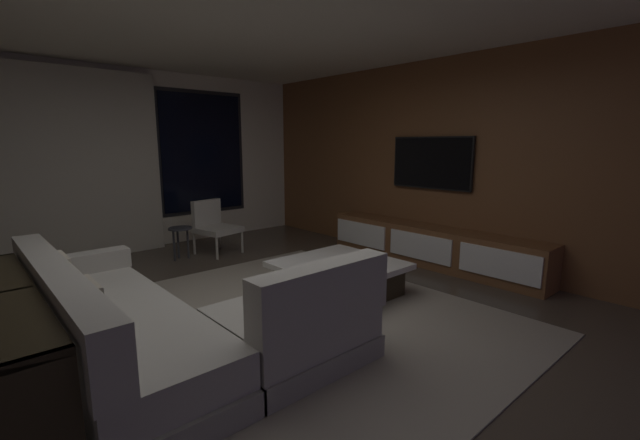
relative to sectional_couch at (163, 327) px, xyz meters
name	(u,v)px	position (x,y,z in m)	size (l,w,h in m)	color
floor	(260,326)	(0.88, 0.08, -0.29)	(9.20, 9.20, 0.00)	#473D33
back_wall_with_window	(115,162)	(0.82, 3.69, 1.05)	(6.60, 0.30, 2.70)	beige
media_wall	(452,163)	(3.94, 0.08, 1.06)	(0.12, 7.80, 2.70)	brown
ceiling	(251,0)	(0.88, 0.08, 2.41)	(8.20, 8.20, 0.00)	beige
area_rug	(297,318)	(1.23, -0.02, -0.28)	(3.20, 3.80, 0.01)	gray
sectional_couch	(163,327)	(0.00, 0.00, 0.00)	(1.98, 2.50, 0.82)	gray
coffee_table	(339,278)	(1.96, 0.17, -0.10)	(1.16, 1.16, 0.36)	#2C2415
book_stack_on_coffee_table	(352,260)	(2.06, 0.07, 0.10)	(0.25, 0.17, 0.06)	#C8539B
accent_chair_near_window	(214,224)	(1.82, 2.67, 0.14)	(0.65, 0.66, 0.78)	#B2ADA0
side_stool	(180,233)	(1.28, 2.64, 0.08)	(0.32, 0.32, 0.46)	#333338
media_console	(432,247)	(3.65, 0.13, -0.04)	(0.46, 3.10, 0.52)	brown
mounted_tv	(431,163)	(3.84, 0.33, 1.06)	(0.05, 1.21, 0.70)	black
console_table_behind_couch	(3,344)	(-0.91, 0.13, 0.13)	(0.40, 2.10, 0.74)	#2C2415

